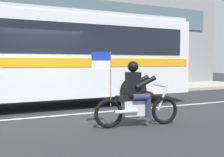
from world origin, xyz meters
The scene contains 6 objects.
ground_plane centered at (0.00, 0.00, 0.00)m, with size 60.00×60.00×0.00m, color #2B2B2D.
sidewalk_curb centered at (0.00, 5.10, 0.07)m, with size 28.00×3.80×0.15m, color #A39E93.
lane_center_stripe centered at (0.00, -0.60, 0.00)m, with size 26.60×0.14×0.01m, color silver.
transit_bus centered at (0.07, 1.19, 1.88)m, with size 10.94×2.67×3.22m.
motorcycle_with_rider centered at (1.63, -2.73, 0.67)m, with size 2.18×0.69×1.78m.
fire_hydrant centered at (2.48, 3.62, 0.52)m, with size 0.22×0.30×0.75m.
Camera 1 is at (-1.81, -8.49, 1.54)m, focal length 45.09 mm.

